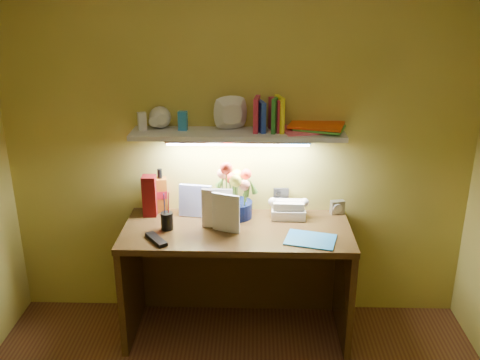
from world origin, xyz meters
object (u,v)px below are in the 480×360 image
object	(u,v)px
desk_clock	(337,207)
flower_bouquet	(236,190)
whisky_bottle	(161,190)
telephone	(288,208)
desk	(237,282)

from	to	relation	value
desk_clock	flower_bouquet	bearing A→B (deg)	171.74
flower_bouquet	whisky_bottle	distance (m)	0.50
telephone	desk	bearing A→B (deg)	-149.12
flower_bouquet	desk_clock	bearing A→B (deg)	6.00
desk	whisky_bottle	world-z (taller)	whisky_bottle
telephone	whisky_bottle	xyz separation A→B (m)	(-0.83, 0.07, 0.08)
flower_bouquet	telephone	xyz separation A→B (m)	(0.33, 0.01, -0.12)
flower_bouquet	whisky_bottle	xyz separation A→B (m)	(-0.49, 0.07, -0.03)
desk	flower_bouquet	xyz separation A→B (m)	(-0.01, 0.18, 0.56)
desk_clock	desk	bearing A→B (deg)	-173.44
flower_bouquet	desk_clock	size ratio (longest dim) A/B	4.05
desk_clock	whisky_bottle	world-z (taller)	whisky_bottle
desk	flower_bouquet	size ratio (longest dim) A/B	3.88
whisky_bottle	flower_bouquet	bearing A→B (deg)	-8.44
telephone	desk_clock	xyz separation A→B (m)	(0.32, 0.06, -0.02)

